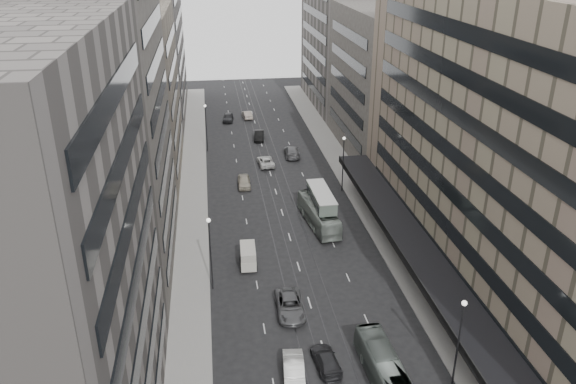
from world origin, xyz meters
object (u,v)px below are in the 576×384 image
bus_near (385,369)px  bus_far (319,214)px  sedan_1 (294,371)px  sedan_2 (290,306)px  panel_van (248,256)px  double_decker (321,206)px

bus_near → bus_far: 28.74m
bus_far → sedan_1: size_ratio=2.24×
bus_near → sedan_2: size_ratio=1.72×
panel_van → double_decker: bearing=44.2°
panel_van → sedan_2: bearing=-67.8°
panel_van → sedan_1: bearing=-80.7°
bus_far → double_decker: double_decker is taller
bus_near → panel_van: 22.23m
bus_far → sedan_1: 28.24m
double_decker → sedan_1: (-7.80, -27.72, -1.64)m
panel_van → sedan_1: 18.65m
panel_van → bus_near: bearing=-62.0°
double_decker → bus_near: bearing=-92.2°
bus_far → panel_van: 13.12m
bus_near → sedan_2: 12.44m
double_decker → sedan_1: bearing=-107.1°
bus_far → double_decker: bearing=-137.2°
sedan_1 → bus_near: bearing=-6.2°
bus_near → sedan_2: (-6.32, 10.69, -0.58)m
sedan_1 → sedan_2: bearing=88.9°
bus_near → double_decker: bearing=-93.3°
sedan_2 → sedan_1: bearing=-95.1°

